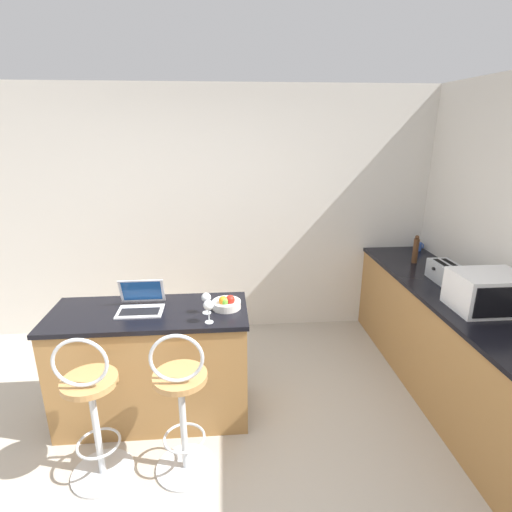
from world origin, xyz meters
name	(u,v)px	position (x,y,z in m)	size (l,w,h in m)	color
ground_plane	(193,511)	(0.00, 0.00, 0.00)	(20.00, 20.00, 0.00)	#ADA393
wall_back	(202,215)	(0.00, 2.35, 1.30)	(12.00, 0.06, 2.60)	silver
breakfast_bar	(153,364)	(-0.34, 0.89, 0.45)	(1.45, 0.60, 0.90)	#9E703D
counter_right	(456,349)	(2.11, 0.91, 0.45)	(0.67, 2.85, 0.90)	#9E703D
bar_stool_near	(93,411)	(-0.61, 0.31, 0.51)	(0.40, 0.40, 1.07)	silver
bar_stool_far	(182,407)	(-0.06, 0.31, 0.51)	(0.40, 0.40, 1.07)	silver
laptop	(141,302)	(-0.39, 0.93, 0.96)	(0.33, 0.27, 0.22)	silver
microwave	(488,292)	(2.14, 0.71, 1.04)	(0.49, 0.38, 0.28)	white
toaster	(445,272)	(2.14, 1.29, 0.99)	(0.21, 0.31, 0.17)	#9EA3A8
fruit_bowl	(227,303)	(0.23, 0.89, 0.94)	(0.21, 0.21, 0.11)	silver
mug_blue	(418,246)	(2.33, 2.18, 0.95)	(0.10, 0.08, 0.09)	#2D51AD
wine_glass_short	(206,298)	(0.09, 0.82, 1.02)	(0.07, 0.07, 0.16)	silver
wine_glass_tall	(208,306)	(0.11, 0.67, 1.03)	(0.07, 0.07, 0.17)	silver
pepper_mill	(416,250)	(2.11, 1.78, 1.04)	(0.05, 0.05, 0.28)	#4C2D19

